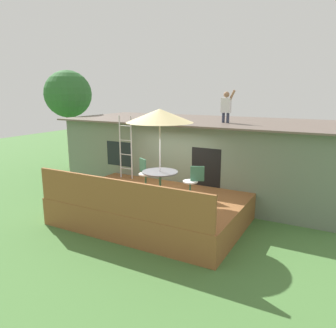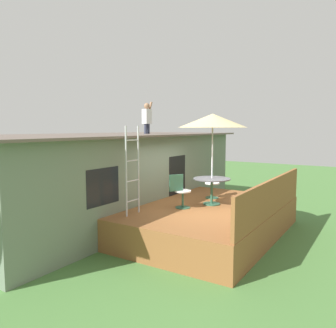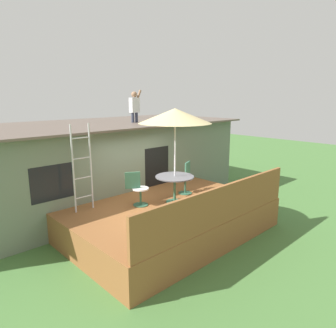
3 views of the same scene
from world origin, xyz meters
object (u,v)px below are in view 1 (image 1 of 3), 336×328
person_figure (226,105)px  patio_chair_left (145,174)px  patio_table (160,177)px  patio_umbrella (160,116)px  step_ladder (126,147)px  patio_chair_right (193,182)px  backyard_tree (68,95)px

person_figure → patio_chair_left: bearing=-126.9°
patio_table → patio_umbrella: 1.76m
step_ladder → patio_chair_right: (2.93, -0.80, -0.64)m
patio_umbrella → patio_chair_right: size_ratio=2.76×
patio_chair_right → backyard_tree: size_ratio=0.19×
patio_table → patio_umbrella: bearing=90.0°
patio_umbrella → backyard_tree: (-7.34, 3.87, 0.47)m
person_figure → patio_chair_left: (-1.80, -2.40, -2.10)m
step_ladder → backyard_tree: (-5.28, 2.68, 1.71)m
patio_chair_left → backyard_tree: 7.67m
patio_chair_right → backyard_tree: (-8.21, 3.48, 2.36)m
patio_chair_right → patio_table: bearing=0.0°
patio_chair_right → person_figure: bearing=-116.0°
patio_umbrella → step_ladder: 2.69m
patio_table → step_ladder: step_ladder is taller
patio_table → backyard_tree: backyard_tree is taller
patio_chair_left → patio_table: bearing=0.0°
person_figure → patio_chair_right: size_ratio=1.21×
patio_table → patio_chair_left: 1.01m
step_ladder → backyard_tree: backyard_tree is taller
patio_umbrella → patio_table: bearing=-90.0°
person_figure → patio_chair_right: person_figure is taller
person_figure → patio_chair_left: 3.67m
patio_umbrella → patio_chair_left: size_ratio=2.76×
step_ladder → patio_chair_left: bearing=-29.3°
step_ladder → backyard_tree: bearing=153.1°
patio_chair_left → person_figure: bearing=83.9°
patio_umbrella → person_figure: 3.07m
step_ladder → person_figure: bearing=30.0°
patio_chair_right → patio_chair_left: bearing=-28.4°
patio_table → patio_umbrella: (0.00, 0.00, 1.76)m
person_figure → backyard_tree: 8.34m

